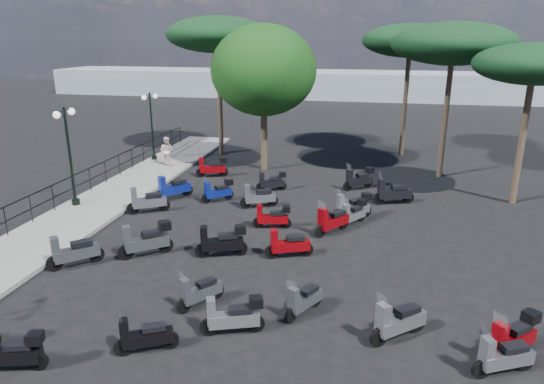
% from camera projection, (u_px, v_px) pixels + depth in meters
% --- Properties ---
extents(ground, '(120.00, 120.00, 0.00)m').
position_uv_depth(ground, '(218.00, 251.00, 16.75)').
color(ground, black).
rests_on(ground, ground).
extents(sidewalk, '(3.00, 30.00, 0.15)m').
position_uv_depth(sidewalk, '(95.00, 207.00, 20.81)').
color(sidewalk, slate).
rests_on(sidewalk, ground).
extents(railing, '(0.04, 26.04, 1.10)m').
position_uv_depth(railing, '(63.00, 188.00, 20.63)').
color(railing, black).
rests_on(railing, sidewalk).
extents(lamp_post_1, '(0.34, 1.24, 4.20)m').
position_uv_depth(lamp_post_1, '(69.00, 150.00, 20.18)').
color(lamp_post_1, black).
rests_on(lamp_post_1, sidewalk).
extents(lamp_post_2, '(0.56, 1.10, 3.88)m').
position_uv_depth(lamp_post_2, '(152.00, 122.00, 27.89)').
color(lamp_post_2, black).
rests_on(lamp_post_2, sidewalk).
extents(pedestrian_far, '(0.84, 0.68, 1.61)m').
position_uv_depth(pedestrian_far, '(167.00, 151.00, 27.08)').
color(pedestrian_far, silver).
rests_on(pedestrian_far, sidewalk).
extents(scooter_0, '(1.54, 0.66, 1.25)m').
position_uv_depth(scooter_0, '(11.00, 353.00, 10.63)').
color(scooter_0, black).
rests_on(scooter_0, ground).
extents(scooter_2, '(1.36, 1.33, 1.43)m').
position_uv_depth(scooter_2, '(73.00, 252.00, 15.49)').
color(scooter_2, black).
rests_on(scooter_2, ground).
extents(scooter_3, '(1.58, 1.06, 1.42)m').
position_uv_depth(scooter_3, '(147.00, 201.00, 20.23)').
color(scooter_3, black).
rests_on(scooter_3, ground).
extents(scooter_4, '(1.28, 1.48, 1.47)m').
position_uv_depth(scooter_4, '(173.00, 188.00, 21.91)').
color(scooter_4, black).
rests_on(scooter_4, ground).
extents(scooter_5, '(1.63, 0.83, 1.35)m').
position_uv_depth(scooter_5, '(212.00, 167.00, 25.39)').
color(scooter_5, black).
rests_on(scooter_5, ground).
extents(scooter_7, '(1.38, 0.83, 1.20)m').
position_uv_depth(scooter_7, '(144.00, 337.00, 11.28)').
color(scooter_7, black).
rests_on(scooter_7, ground).
extents(scooter_8, '(0.98, 1.32, 1.23)m').
position_uv_depth(scooter_8, '(199.00, 292.00, 13.23)').
color(scooter_8, black).
rests_on(scooter_8, ground).
extents(scooter_9, '(1.56, 1.32, 1.48)m').
position_uv_depth(scooter_9, '(146.00, 240.00, 16.23)').
color(scooter_9, black).
rests_on(scooter_9, ground).
extents(scooter_10, '(1.57, 0.92, 1.35)m').
position_uv_depth(scooter_10, '(258.00, 197.00, 20.86)').
color(scooter_10, black).
rests_on(scooter_10, ground).
extents(scooter_11, '(1.25, 1.15, 1.23)m').
position_uv_depth(scooter_11, '(218.00, 191.00, 21.63)').
color(scooter_11, black).
rests_on(scooter_11, ground).
extents(scooter_13, '(1.56, 0.79, 1.30)m').
position_uv_depth(scooter_13, '(233.00, 316.00, 11.97)').
color(scooter_13, black).
rests_on(scooter_13, ground).
extents(scooter_14, '(1.71, 0.88, 1.42)m').
position_uv_depth(scooter_14, '(222.00, 242.00, 16.18)').
color(scooter_14, black).
rests_on(scooter_14, ground).
extents(scooter_15, '(1.50, 0.54, 1.20)m').
position_uv_depth(scooter_15, '(272.00, 217.00, 18.59)').
color(scooter_15, black).
rests_on(scooter_15, ground).
extents(scooter_16, '(1.41, 0.76, 1.18)m').
position_uv_depth(scooter_16, '(272.00, 182.00, 23.12)').
color(scooter_16, black).
rests_on(scooter_16, ground).
extents(scooter_18, '(1.39, 1.24, 1.40)m').
position_uv_depth(scooter_18, '(398.00, 322.00, 11.75)').
color(scooter_18, black).
rests_on(scooter_18, ground).
extents(scooter_19, '(0.87, 1.36, 1.21)m').
position_uv_depth(scooter_19, '(303.00, 300.00, 12.83)').
color(scooter_19, black).
rests_on(scooter_19, ground).
extents(scooter_20, '(1.58, 0.82, 1.32)m').
position_uv_depth(scooter_20, '(288.00, 245.00, 16.13)').
color(scooter_20, black).
rests_on(scooter_20, ground).
extents(scooter_21, '(1.16, 1.48, 1.41)m').
position_uv_depth(scooter_21, '(332.00, 221.00, 18.10)').
color(scooter_21, black).
rests_on(scooter_21, ground).
extents(scooter_22, '(1.81, 0.86, 1.49)m').
position_uv_depth(scooter_22, '(393.00, 193.00, 21.27)').
color(scooter_22, black).
rests_on(scooter_22, ground).
extents(scooter_24, '(1.45, 0.84, 1.25)m').
position_uv_depth(scooter_24, '(503.00, 357.00, 10.53)').
color(scooter_24, black).
rests_on(scooter_24, ground).
extents(scooter_25, '(1.33, 1.25, 1.33)m').
position_uv_depth(scooter_25, '(513.00, 338.00, 11.09)').
color(scooter_25, black).
rests_on(scooter_25, ground).
extents(scooter_26, '(1.00, 1.33, 1.21)m').
position_uv_depth(scooter_26, '(353.00, 214.00, 18.96)').
color(scooter_26, black).
rests_on(scooter_26, ground).
extents(scooter_27, '(1.55, 1.00, 1.35)m').
position_uv_depth(scooter_27, '(353.00, 207.00, 19.59)').
color(scooter_27, black).
rests_on(scooter_27, ground).
extents(scooter_28, '(1.44, 1.18, 1.35)m').
position_uv_depth(scooter_28, '(359.00, 179.00, 23.32)').
color(scooter_28, black).
rests_on(scooter_28, ground).
extents(broadleaf_tree, '(5.57, 5.57, 7.73)m').
position_uv_depth(broadleaf_tree, '(264.00, 71.00, 25.34)').
color(broadleaf_tree, '#38281E').
rests_on(broadleaf_tree, ground).
extents(pine_0, '(5.61, 5.61, 7.81)m').
position_uv_depth(pine_0, '(410.00, 41.00, 28.23)').
color(pine_0, '#38281E').
rests_on(pine_0, ground).
extents(pine_1, '(6.00, 6.00, 7.79)m').
position_uv_depth(pine_1, '(453.00, 44.00, 23.53)').
color(pine_1, '#38281E').
rests_on(pine_1, ground).
extents(pine_2, '(6.10, 6.10, 8.23)m').
position_uv_depth(pine_2, '(218.00, 35.00, 28.44)').
color(pine_2, '#38281E').
rests_on(pine_2, ground).
extents(pine_3, '(4.89, 4.89, 6.86)m').
position_uv_depth(pine_3, '(534.00, 65.00, 19.72)').
color(pine_3, '#38281E').
rests_on(pine_3, ground).
extents(distant_hills, '(70.00, 8.00, 3.00)m').
position_uv_depth(distant_hills, '(334.00, 84.00, 58.17)').
color(distant_hills, gray).
rests_on(distant_hills, ground).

